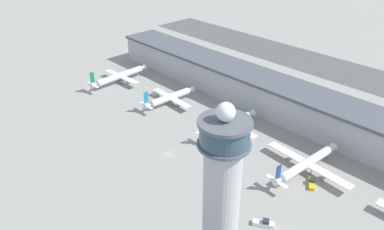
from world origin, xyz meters
TOP-DOWN VIEW (x-y plane):
  - ground_plane at (0.00, 0.00)m, footprint 1000.00×1000.00m
  - terminal_building at (0.00, 70.00)m, footprint 233.87×25.00m
  - runway_strip at (0.00, 155.48)m, footprint 350.80×44.00m
  - control_tower at (58.61, -28.99)m, footprint 14.44×14.44m
  - airplane_gate_alpha at (-85.15, 29.91)m, footprint 31.89×43.63m
  - airplane_gate_bravo at (-39.30, 34.17)m, footprint 32.02×35.71m
  - airplane_gate_charlie at (5.44, 35.90)m, footprint 33.12×38.13m
  - airplane_gate_delta at (51.13, 34.74)m, footprint 42.15×41.74m
  - service_truck_catering at (58.02, -4.16)m, footprint 7.88×6.32m
  - service_truck_fuel at (-53.42, 36.43)m, footprint 6.14×7.63m
  - service_truck_baggage at (57.76, 28.78)m, footprint 6.05×7.89m

SIDE VIEW (x-z plane):
  - ground_plane at x=0.00m, z-range 0.00..0.00m
  - runway_strip at x=0.00m, z-range 0.00..0.01m
  - service_truck_baggage at x=57.76m, z-range -0.41..2.27m
  - service_truck_catering at x=58.02m, z-range -0.42..2.34m
  - service_truck_fuel at x=-53.42m, z-range -0.45..2.52m
  - airplane_gate_charlie at x=5.44m, z-range -1.95..9.96m
  - airplane_gate_bravo at x=-39.30m, z-range -2.33..10.37m
  - airplane_gate_delta at x=51.13m, z-range -1.86..10.69m
  - airplane_gate_alpha at x=-85.15m, z-range -2.04..11.37m
  - terminal_building at x=0.00m, z-range 0.10..18.83m
  - control_tower at x=58.61m, z-range -0.22..58.84m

